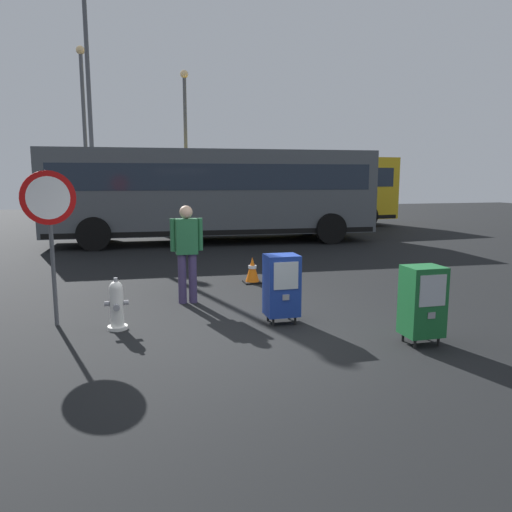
{
  "coord_description": "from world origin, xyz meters",
  "views": [
    {
      "loc": [
        -1.64,
        -6.19,
        2.13
      ],
      "look_at": [
        0.3,
        1.2,
        0.9
      ],
      "focal_mm": 34.27,
      "sensor_mm": 36.0,
      "label": 1
    }
  ],
  "objects": [
    {
      "name": "ground_plane",
      "position": [
        0.0,
        0.0,
        0.0
      ],
      "size": [
        60.0,
        60.0,
        0.0
      ],
      "primitive_type": "plane",
      "color": "black"
    },
    {
      "name": "traffic_cone",
      "position": [
        0.77,
        3.3,
        0.26
      ],
      "size": [
        0.36,
        0.36,
        0.53
      ],
      "color": "black",
      "rests_on": "ground_plane"
    },
    {
      "name": "newspaper_box_primary",
      "position": [
        0.5,
        0.48,
        0.57
      ],
      "size": [
        0.48,
        0.42,
        1.02
      ],
      "color": "black",
      "rests_on": "ground_plane"
    },
    {
      "name": "pedestrian",
      "position": [
        -0.7,
        2.01,
        0.95
      ],
      "size": [
        0.55,
        0.22,
        1.67
      ],
      "color": "#382D51",
      "rests_on": "ground_plane"
    },
    {
      "name": "bus_near",
      "position": [
        1.09,
        9.86,
        1.71
      ],
      "size": [
        10.61,
        3.19,
        3.0
      ],
      "rotation": [
        0.0,
        0.0,
        -0.05
      ],
      "color": "#4C5156",
      "rests_on": "ground_plane"
    },
    {
      "name": "street_light_near_left",
      "position": [
        -3.09,
        13.59,
        4.0
      ],
      "size": [
        0.32,
        0.32,
        6.89
      ],
      "color": "#4C4F54",
      "rests_on": "ground_plane"
    },
    {
      "name": "newspaper_box_secondary",
      "position": [
        1.96,
        -0.86,
        0.57
      ],
      "size": [
        0.48,
        0.42,
        1.02
      ],
      "color": "black",
      "rests_on": "ground_plane"
    },
    {
      "name": "street_light_near_right",
      "position": [
        -2.71,
        11.1,
        4.7
      ],
      "size": [
        0.32,
        0.32,
        8.24
      ],
      "color": "#4C4F54",
      "rests_on": "ground_plane"
    },
    {
      "name": "fire_hydrant",
      "position": [
        -1.85,
        0.77,
        0.35
      ],
      "size": [
        0.33,
        0.32,
        0.75
      ],
      "color": "silver",
      "rests_on": "ground_plane"
    },
    {
      "name": "street_light_far_left",
      "position": [
        0.71,
        13.86,
        3.7
      ],
      "size": [
        0.32,
        0.32,
        6.3
      ],
      "color": "#4C4F54",
      "rests_on": "ground_plane"
    },
    {
      "name": "bus_far",
      "position": [
        4.54,
        13.94,
        1.71
      ],
      "size": [
        10.63,
        3.29,
        3.0
      ],
      "rotation": [
        0.0,
        0.0,
        0.06
      ],
      "color": "gold",
      "rests_on": "ground_plane"
    },
    {
      "name": "stop_sign",
      "position": [
        -2.71,
        1.18,
        1.6
      ],
      "size": [
        0.71,
        0.31,
        2.23
      ],
      "color": "#4C4F54",
      "rests_on": "ground_plane"
    }
  ]
}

